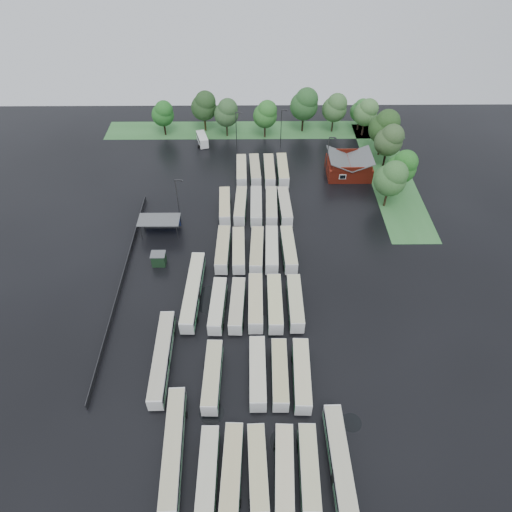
{
  "coord_description": "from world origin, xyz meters",
  "views": [
    {
      "loc": [
        1.49,
        -49.18,
        60.16
      ],
      "look_at": [
        2.0,
        12.0,
        2.5
      ],
      "focal_mm": 32.0,
      "sensor_mm": 36.0,
      "label": 1
    }
  ],
  "objects_px": {
    "brick_building": "(348,168)",
    "minibus": "(202,139)",
    "artic_bus_west_a": "(173,448)",
    "artic_bus_east": "(341,471)"
  },
  "relations": [
    {
      "from": "artic_bus_east",
      "to": "minibus",
      "type": "xyz_separation_m",
      "value": [
        -23.79,
        83.66,
        -0.29
      ]
    },
    {
      "from": "artic_bus_west_a",
      "to": "artic_bus_east",
      "type": "xyz_separation_m",
      "value": [
        21.27,
        -3.02,
        0.04
      ]
    },
    {
      "from": "brick_building",
      "to": "artic_bus_west_a",
      "type": "relative_size",
      "value": 0.62
    },
    {
      "from": "brick_building",
      "to": "artic_bus_east",
      "type": "distance_m",
      "value": 70.06
    },
    {
      "from": "artic_bus_east",
      "to": "artic_bus_west_a",
      "type": "bearing_deg",
      "value": 170.99
    },
    {
      "from": "artic_bus_west_a",
      "to": "artic_bus_east",
      "type": "bearing_deg",
      "value": -10.59
    },
    {
      "from": "brick_building",
      "to": "minibus",
      "type": "height_order",
      "value": "brick_building"
    },
    {
      "from": "brick_building",
      "to": "minibus",
      "type": "xyz_separation_m",
      "value": [
        -35.51,
        14.59,
        -0.46
      ]
    },
    {
      "from": "brick_building",
      "to": "minibus",
      "type": "bearing_deg",
      "value": 157.67
    },
    {
      "from": "artic_bus_west_a",
      "to": "brick_building",
      "type": "bearing_deg",
      "value": 60.94
    }
  ]
}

